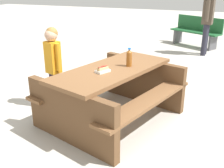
# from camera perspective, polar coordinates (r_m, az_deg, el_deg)

# --- Properties ---
(ground_plane) EXTENTS (30.00, 30.00, 0.00)m
(ground_plane) POSITION_cam_1_polar(r_m,az_deg,el_deg) (3.91, -0.00, -7.20)
(ground_plane) COLOR #B7B2A8
(ground_plane) RESTS_ON ground
(picnic_table) EXTENTS (2.13, 1.87, 0.75)m
(picnic_table) POSITION_cam_1_polar(r_m,az_deg,el_deg) (3.72, -0.00, -1.15)
(picnic_table) COLOR brown
(picnic_table) RESTS_ON ground
(soda_bottle) EXTENTS (0.08, 0.08, 0.25)m
(soda_bottle) POSITION_cam_1_polar(r_m,az_deg,el_deg) (3.68, 3.61, 5.49)
(soda_bottle) COLOR brown
(soda_bottle) RESTS_ON picnic_table
(hotdog_tray) EXTENTS (0.21, 0.18, 0.08)m
(hotdog_tray) POSITION_cam_1_polar(r_m,az_deg,el_deg) (3.45, -1.97, 2.99)
(hotdog_tray) COLOR white
(hotdog_tray) RESTS_ON picnic_table
(child_in_coat) EXTENTS (0.22, 0.29, 1.22)m
(child_in_coat) POSITION_cam_1_polar(r_m,az_deg,el_deg) (4.09, -12.28, 5.44)
(child_in_coat) COLOR #3F334C
(child_in_coat) RESTS_ON ground
(park_bench_near) EXTENTS (1.07, 1.51, 0.85)m
(park_bench_near) POSITION_cam_1_polar(r_m,az_deg,el_deg) (8.47, 17.29, 10.60)
(park_bench_near) COLOR #1E592D
(park_bench_near) RESTS_ON ground
(bystander_adult) EXTENTS (0.43, 0.28, 1.75)m
(bystander_adult) POSITION_cam_1_polar(r_m,az_deg,el_deg) (7.42, 19.57, 14.25)
(bystander_adult) COLOR #262633
(bystander_adult) RESTS_ON ground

